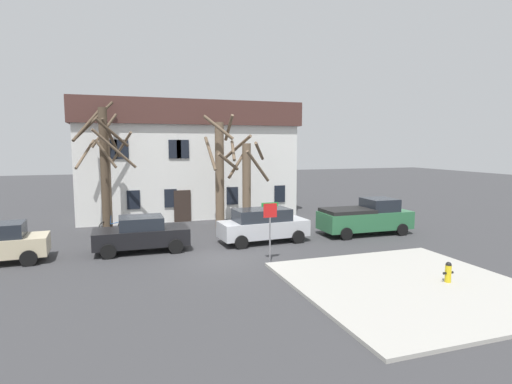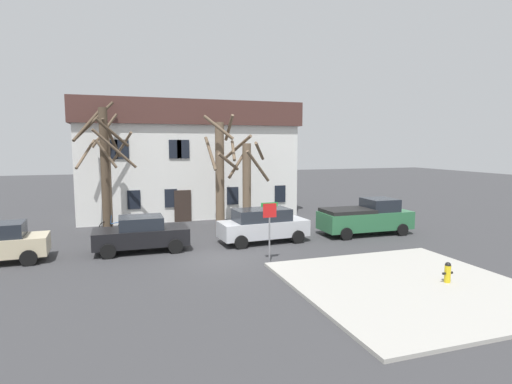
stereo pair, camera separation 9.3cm
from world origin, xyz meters
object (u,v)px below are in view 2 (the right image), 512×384
car_silver_wagon (263,225)px  fire_hydrant (448,272)px  tree_bare_mid (107,174)px  tree_bare_end (247,181)px  bicycle_leaning (115,226)px  tree_bare_near (104,164)px  tree_bare_far (221,170)px  building_main (187,158)px  car_black_sedan (141,234)px  street_sign_pole (270,221)px  pickup_truck_green (366,217)px

car_silver_wagon → fire_hydrant: 9.36m
tree_bare_mid → car_silver_wagon: size_ratio=1.47×
tree_bare_end → bicycle_leaning: (-7.76, 0.83, -2.50)m
tree_bare_near → car_silver_wagon: (7.81, -5.12, -3.04)m
tree_bare_near → tree_bare_far: 6.72m
building_main → car_silver_wagon: bearing=-77.6°
tree_bare_near → tree_bare_far: bearing=-4.9°
car_silver_wagon → bicycle_leaning: 8.88m
tree_bare_far → car_black_sedan: (-4.99, -4.40, -2.71)m
tree_bare_near → street_sign_pole: bearing=-51.8°
tree_bare_mid → fire_hydrant: size_ratio=9.23×
building_main → fire_hydrant: building_main is taller
tree_bare_mid → tree_bare_end: (8.06, -1.09, -0.57)m
tree_bare_near → street_sign_pole: 11.28m
tree_bare_near → tree_bare_mid: 0.55m
bicycle_leaning → pickup_truck_green: bearing=-19.9°
car_silver_wagon → tree_bare_near: bearing=146.8°
tree_bare_mid → bicycle_leaning: bearing=-40.8°
car_silver_wagon → bicycle_leaning: size_ratio=2.69×
car_black_sedan → pickup_truck_green: (12.34, -0.13, 0.13)m
tree_bare_far → car_black_sedan: tree_bare_far is taller
car_black_sedan → fire_hydrant: size_ratio=5.86×
tree_bare_near → tree_bare_end: (8.20, -1.01, -1.10)m
tree_bare_far → fire_hydrant: (5.25, -12.95, -3.04)m
car_black_sedan → bicycle_leaning: 4.97m
building_main → car_black_sedan: building_main is taller
car_silver_wagon → tree_bare_far: bearing=104.0°
building_main → bicycle_leaning: 8.30m
fire_hydrant → car_black_sedan: bearing=140.1°
pickup_truck_green → bicycle_leaning: pickup_truck_green is taller
tree_bare_mid → bicycle_leaning: (0.30, -0.26, -3.07)m
tree_bare_mid → car_silver_wagon: bearing=-34.1°
tree_bare_far → pickup_truck_green: bearing=-31.6°
car_black_sedan → car_silver_wagon: (6.12, -0.15, 0.08)m
car_silver_wagon → fire_hydrant: car_silver_wagon is taller
tree_bare_end → fire_hydrant: (3.72, -12.51, -2.36)m
car_black_sedan → street_sign_pole: bearing=-35.9°
street_sign_pole → bicycle_leaning: bearing=126.9°
tree_bare_mid → tree_bare_end: tree_bare_mid is taller
car_black_sedan → bicycle_leaning: car_black_sedan is taller
car_black_sedan → street_sign_pole: 6.44m
tree_bare_mid → tree_bare_near: bearing=-151.4°
pickup_truck_green → tree_bare_far: bearing=148.4°
pickup_truck_green → tree_bare_near: bearing=160.0°
street_sign_pole → tree_bare_far: bearing=91.2°
car_black_sedan → tree_bare_far: bearing=41.4°
pickup_truck_green → bicycle_leaning: bearing=160.1°
car_black_sedan → tree_bare_near: bearing=108.8°
tree_bare_near → tree_bare_end: tree_bare_near is taller
car_black_sedan → tree_bare_mid: bearing=107.1°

